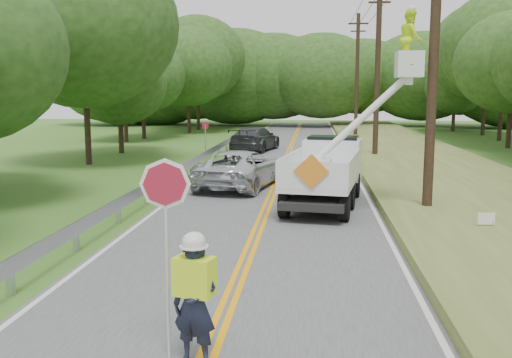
{
  "coord_description": "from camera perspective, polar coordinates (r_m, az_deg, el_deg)",
  "views": [
    {
      "loc": [
        1.45,
        -8.73,
        3.75
      ],
      "look_at": [
        0.0,
        6.0,
        1.5
      ],
      "focal_mm": 40.17,
      "sensor_mm": 36.0,
      "label": 1
    }
  ],
  "objects": [
    {
      "name": "utility_poles",
      "position": [
        26.03,
        13.74,
        11.74
      ],
      "size": [
        1.6,
        43.3,
        10.0
      ],
      "color": "black",
      "rests_on": "ground"
    },
    {
      "name": "suv_darkgrey",
      "position": [
        36.84,
        -0.1,
        4.04
      ],
      "size": [
        3.2,
        5.68,
        1.55
      ],
      "primitive_type": "imported",
      "rotation": [
        0.0,
        0.0,
        2.94
      ],
      "color": "#35383C",
      "rests_on": "road"
    },
    {
      "name": "ground",
      "position": [
        9.61,
        -3.61,
        -14.34
      ],
      "size": [
        140.0,
        140.0,
        0.0
      ],
      "primitive_type": "plane",
      "color": "#3F601B",
      "rests_on": "ground"
    },
    {
      "name": "stop_sign_permanent",
      "position": [
        32.35,
        -5.06,
        4.38
      ],
      "size": [
        0.36,
        0.32,
        2.12
      ],
      "color": "#A3A7AB",
      "rests_on": "ground"
    },
    {
      "name": "treeline_left",
      "position": [
        39.22,
        -12.3,
        11.81
      ],
      "size": [
        10.64,
        55.04,
        11.5
      ],
      "color": "#332319",
      "rests_on": "ground"
    },
    {
      "name": "bucket_truck",
      "position": [
        19.73,
        7.83,
        1.83
      ],
      "size": [
        4.26,
        6.36,
        6.13
      ],
      "color": "black",
      "rests_on": "road"
    },
    {
      "name": "treeline_horizon",
      "position": [
        65.05,
        3.04,
        10.16
      ],
      "size": [
        57.36,
        15.07,
        11.53
      ],
      "color": "#224015",
      "rests_on": "ground"
    },
    {
      "name": "suv_silver",
      "position": [
        22.62,
        -1.59,
        1.05
      ],
      "size": [
        3.45,
        5.72,
        1.49
      ],
      "primitive_type": "imported",
      "rotation": [
        0.0,
        0.0,
        2.95
      ],
      "color": "silver",
      "rests_on": "road"
    },
    {
      "name": "guardrail",
      "position": [
        24.47,
        -7.35,
        1.06
      ],
      "size": [
        0.18,
        48.0,
        0.77
      ],
      "color": "#A3A7AB",
      "rests_on": "ground"
    },
    {
      "name": "road",
      "position": [
        23.08,
        1.94,
        -0.69
      ],
      "size": [
        7.2,
        96.0,
        0.03
      ],
      "color": "#4A4A4D",
      "rests_on": "ground"
    },
    {
      "name": "flagger",
      "position": [
        7.97,
        -6.21,
        -11.32
      ],
      "size": [
        1.13,
        0.57,
        2.85
      ],
      "color": "#191E33",
      "rests_on": "road"
    },
    {
      "name": "tall_grass_verge",
      "position": [
        23.7,
        19.34,
        -0.59
      ],
      "size": [
        7.0,
        96.0,
        0.3
      ],
      "primitive_type": "cube",
      "color": "#4F6B28",
      "rests_on": "ground"
    },
    {
      "name": "yard_sign",
      "position": [
        16.09,
        21.96,
        -3.79
      ],
      "size": [
        0.45,
        0.07,
        0.65
      ],
      "color": "white",
      "rests_on": "ground"
    }
  ]
}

